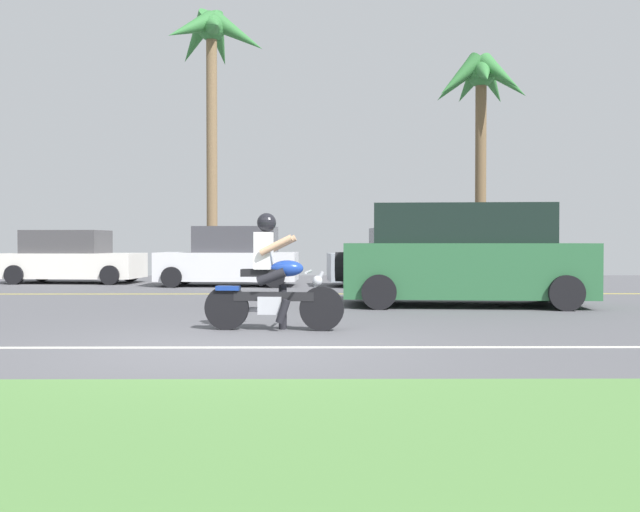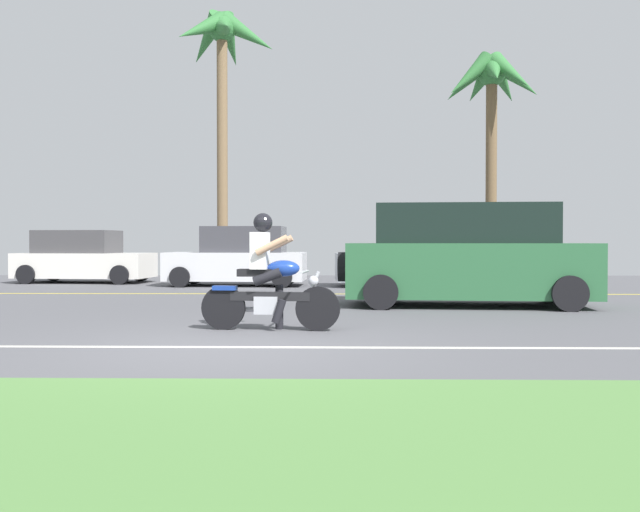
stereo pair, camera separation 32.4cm
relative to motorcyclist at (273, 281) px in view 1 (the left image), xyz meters
name	(u,v)px [view 1 (the left image)]	position (x,y,z in m)	size (l,w,h in m)	color
ground	(259,321)	(-0.29, 1.33, -0.71)	(56.00, 30.00, 0.04)	#545459
grass_median	(165,445)	(-0.29, -5.77, -0.66)	(56.00, 3.80, 0.06)	#548442
lane_line_near	(239,347)	(-0.29, -1.64, -0.69)	(50.40, 0.12, 0.01)	silver
lane_line_far	(278,294)	(-0.29, 6.95, -0.69)	(50.40, 0.12, 0.01)	yellow
motorcyclist	(273,281)	(0.00, 0.00, 0.00)	(1.95, 0.64, 1.63)	black
suv_nearby	(463,257)	(3.45, 3.88, 0.26)	(4.91, 2.46, 1.95)	#2D663D
parked_car_0	(72,258)	(-6.68, 11.53, 0.04)	(4.05, 2.17, 1.57)	white
parked_car_1	(230,258)	(-1.78, 10.08, 0.08)	(3.91, 1.95, 1.66)	silver
parked_car_2	(412,259)	(3.27, 9.96, 0.06)	(4.54, 2.08, 1.61)	#8C939E
palm_tree_0	(212,53)	(-2.91, 14.43, 6.92)	(3.47, 3.79, 9.17)	brown
palm_tree_1	(481,91)	(5.95, 13.33, 5.42)	(3.38, 3.47, 7.31)	brown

